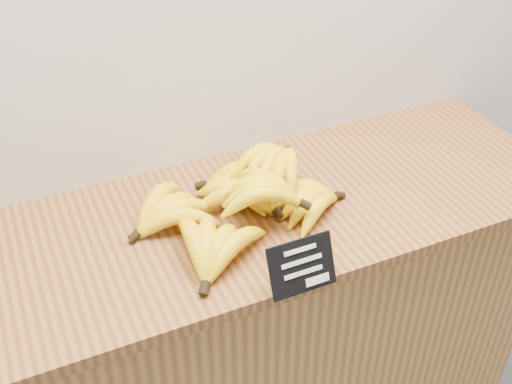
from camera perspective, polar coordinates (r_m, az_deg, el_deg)
The scene contains 4 objects.
counter at distance 1.82m, azimuth -0.66°, elevation -13.65°, with size 1.46×0.50×0.90m, color #A77435.
counter_top at distance 1.49m, azimuth -0.79°, elevation -2.19°, with size 1.58×0.54×0.03m, color brown.
chalkboard_sign at distance 1.27m, azimuth 4.10°, elevation -6.60°, with size 0.14×0.01×0.11m, color black.
banana_pile at distance 1.44m, azimuth -1.68°, elevation -0.66°, with size 0.51×0.40×0.13m.
Camera 1 is at (-0.65, 1.68, 1.85)m, focal length 45.00 mm.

